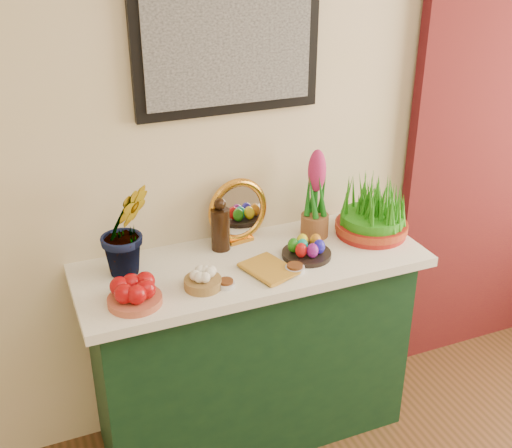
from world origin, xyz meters
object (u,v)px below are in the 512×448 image
at_px(book, 253,275).
at_px(hyacinth_green, 125,215).
at_px(wheatgrass_sabzeh, 373,210).
at_px(sideboard, 252,353).
at_px(mirror, 238,211).

bearing_deg(book, hyacinth_green, 135.05).
bearing_deg(wheatgrass_sabzeh, hyacinth_green, 175.79).
distance_m(hyacinth_green, wheatgrass_sabzeh, 1.04).
height_order(hyacinth_green, wheatgrass_sabzeh, hyacinth_green).
bearing_deg(sideboard, book, -109.10).
relative_size(mirror, book, 1.37).
xyz_separation_m(sideboard, mirror, (0.01, 0.18, 0.60)).
xyz_separation_m(sideboard, wheatgrass_sabzeh, (0.56, 0.01, 0.58)).
distance_m(sideboard, book, 0.50).
height_order(sideboard, mirror, mirror).
xyz_separation_m(hyacinth_green, mirror, (0.48, 0.09, -0.11)).
bearing_deg(book, wheatgrass_sabzeh, -2.93).
distance_m(sideboard, hyacinth_green, 0.85).
bearing_deg(mirror, wheatgrass_sabzeh, -17.06).
distance_m(mirror, wheatgrass_sabzeh, 0.57).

